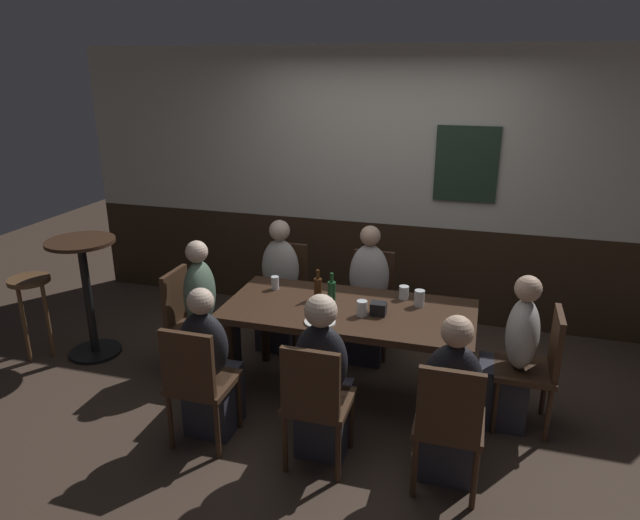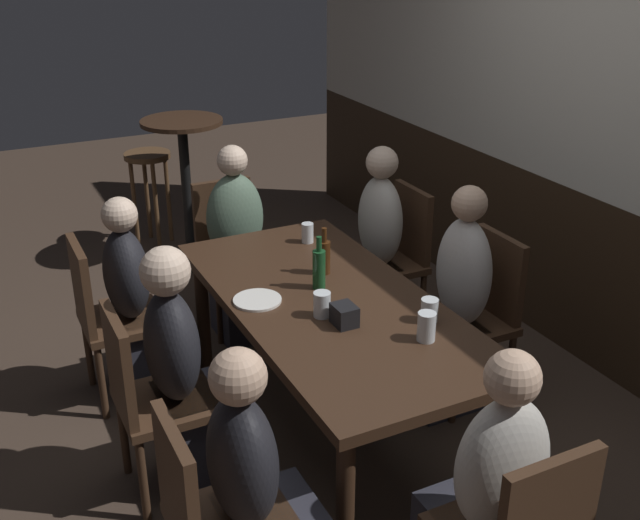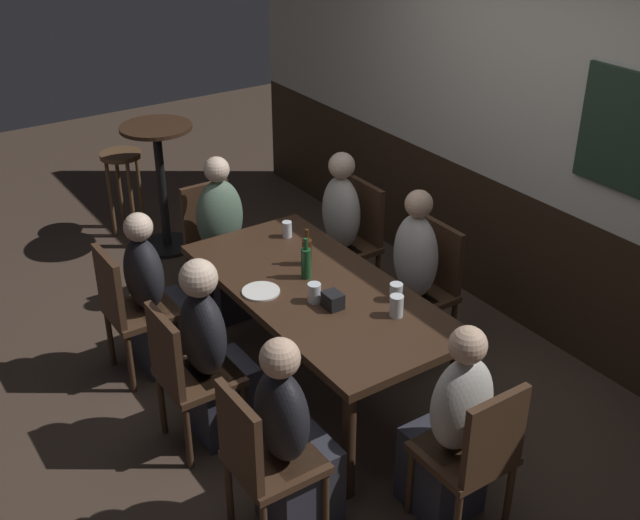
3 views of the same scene
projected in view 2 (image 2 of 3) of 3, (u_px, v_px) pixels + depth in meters
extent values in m
plane|color=#423328|center=(329.00, 435.00, 3.72)|extent=(12.00, 12.00, 0.00)
cube|color=#332316|center=(597.00, 282.00, 4.19)|extent=(6.40, 0.10, 0.95)
cube|color=beige|center=(638.00, 38.00, 3.66)|extent=(6.40, 0.10, 1.65)
cube|color=#382316|center=(330.00, 305.00, 3.43)|extent=(1.82, 0.86, 0.05)
cylinder|color=#382316|center=(203.00, 317.00, 4.10)|extent=(0.07, 0.07, 0.69)
cylinder|color=#382316|center=(345.00, 508.00, 2.77)|extent=(0.07, 0.07, 0.69)
cylinder|color=#382316|center=(320.00, 291.00, 4.38)|extent=(0.07, 0.07, 0.69)
cylinder|color=#382316|center=(499.00, 453.00, 3.06)|extent=(0.07, 0.07, 0.69)
cube|color=#422B1C|center=(466.00, 324.00, 3.86)|extent=(0.40, 0.40, 0.04)
cube|color=#422B1C|center=(499.00, 275.00, 3.83)|extent=(0.36, 0.04, 0.43)
cylinder|color=#422B1C|center=(454.00, 387.00, 3.74)|extent=(0.04, 0.04, 0.41)
cylinder|color=#422B1C|center=(416.00, 354.00, 4.02)|extent=(0.04, 0.04, 0.41)
cylinder|color=#422B1C|center=(510.00, 370.00, 3.88)|extent=(0.04, 0.04, 0.41)
cylinder|color=#422B1C|center=(469.00, 340.00, 4.16)|extent=(0.04, 0.04, 0.41)
cube|color=#422B1C|center=(548.00, 518.00, 2.28)|extent=(0.04, 0.36, 0.43)
cube|color=#422B1C|center=(177.00, 486.00, 2.41)|extent=(0.36, 0.04, 0.43)
cube|color=#422B1C|center=(168.00, 402.00, 3.23)|extent=(0.40, 0.40, 0.04)
cube|color=#422B1C|center=(119.00, 365.00, 3.06)|extent=(0.36, 0.04, 0.43)
cylinder|color=#422B1C|center=(197.00, 414.00, 3.53)|extent=(0.04, 0.04, 0.41)
cylinder|color=#422B1C|center=(222.00, 457.00, 3.25)|extent=(0.04, 0.04, 0.41)
cylinder|color=#422B1C|center=(124.00, 435.00, 3.39)|extent=(0.04, 0.04, 0.41)
cylinder|color=#422B1C|center=(143.00, 481.00, 3.12)|extent=(0.04, 0.04, 0.41)
cube|color=#422B1C|center=(235.00, 261.00, 4.56)|extent=(0.40, 0.40, 0.04)
cube|color=#422B1C|center=(223.00, 214.00, 4.62)|extent=(0.04, 0.36, 0.43)
cylinder|color=#422B1C|center=(273.00, 300.00, 4.59)|extent=(0.04, 0.04, 0.41)
cylinder|color=#422B1C|center=(219.00, 312.00, 4.45)|extent=(0.04, 0.04, 0.41)
cylinder|color=#422B1C|center=(252.00, 278.00, 4.86)|extent=(0.04, 0.04, 0.41)
cylinder|color=#422B1C|center=(201.00, 289.00, 4.73)|extent=(0.04, 0.04, 0.41)
cube|color=#422B1C|center=(124.00, 321.00, 3.89)|extent=(0.40, 0.40, 0.04)
cube|color=#422B1C|center=(81.00, 286.00, 3.72)|extent=(0.36, 0.04, 0.43)
cylinder|color=#422B1C|center=(152.00, 337.00, 4.19)|extent=(0.04, 0.04, 0.41)
cylinder|color=#422B1C|center=(169.00, 367.00, 3.91)|extent=(0.04, 0.04, 0.41)
cylinder|color=#422B1C|center=(88.00, 351.00, 4.05)|extent=(0.04, 0.04, 0.41)
cylinder|color=#422B1C|center=(102.00, 383.00, 3.77)|extent=(0.04, 0.04, 0.41)
cube|color=#422B1C|center=(384.00, 265.00, 4.51)|extent=(0.40, 0.40, 0.04)
cube|color=#422B1C|center=(412.00, 223.00, 4.49)|extent=(0.36, 0.04, 0.43)
cylinder|color=#422B1C|center=(373.00, 317.00, 4.39)|extent=(0.04, 0.04, 0.41)
cylinder|color=#422B1C|center=(345.00, 293.00, 4.67)|extent=(0.04, 0.04, 0.41)
cylinder|color=#422B1C|center=(422.00, 305.00, 4.53)|extent=(0.04, 0.04, 0.41)
cylinder|color=#422B1C|center=(393.00, 282.00, 4.81)|extent=(0.04, 0.04, 0.41)
cube|color=#2D2D38|center=(442.00, 365.00, 3.89)|extent=(0.32, 0.34, 0.45)
ellipsoid|color=silver|center=(464.00, 272.00, 3.72)|extent=(0.34, 0.22, 0.55)
sphere|color=#DBB293|center=(470.00, 203.00, 3.57)|extent=(0.17, 0.17, 0.17)
ellipsoid|color=beige|center=(502.00, 466.00, 2.44)|extent=(0.22, 0.34, 0.50)
sphere|color=#DBB293|center=(513.00, 378.00, 2.31)|extent=(0.18, 0.18, 0.18)
ellipsoid|color=black|center=(242.00, 460.00, 2.49)|extent=(0.34, 0.22, 0.47)
sphere|color=#DBB293|center=(238.00, 377.00, 2.36)|extent=(0.19, 0.19, 0.19)
cube|color=#2D2D38|center=(200.00, 433.00, 3.37)|extent=(0.32, 0.34, 0.45)
ellipsoid|color=black|center=(172.00, 346.00, 3.14)|extent=(0.34, 0.22, 0.49)
sphere|color=beige|center=(165.00, 271.00, 3.00)|extent=(0.20, 0.20, 0.20)
cube|color=#2D2D38|center=(244.00, 300.00, 4.54)|extent=(0.34, 0.32, 0.45)
ellipsoid|color=#56705B|center=(235.00, 218.00, 4.41)|extent=(0.22, 0.34, 0.53)
sphere|color=beige|center=(232.00, 160.00, 4.27)|extent=(0.17, 0.17, 0.17)
cube|color=#2D2D38|center=(152.00, 350.00, 4.02)|extent=(0.32, 0.34, 0.45)
ellipsoid|color=black|center=(126.00, 274.00, 3.80)|extent=(0.34, 0.22, 0.47)
sphere|color=beige|center=(119.00, 215.00, 3.67)|extent=(0.17, 0.17, 0.17)
cube|color=#2D2D38|center=(364.00, 300.00, 4.54)|extent=(0.32, 0.34, 0.45)
ellipsoid|color=beige|center=(380.00, 221.00, 4.38)|extent=(0.34, 0.22, 0.53)
sphere|color=beige|center=(382.00, 162.00, 4.23)|extent=(0.18, 0.18, 0.18)
cylinder|color=silver|center=(308.00, 233.00, 4.01)|extent=(0.06, 0.06, 0.10)
cylinder|color=#331E14|center=(308.00, 239.00, 4.02)|extent=(0.05, 0.05, 0.04)
cylinder|color=silver|center=(429.00, 310.00, 3.22)|extent=(0.07, 0.07, 0.10)
cylinder|color=silver|center=(429.00, 313.00, 3.22)|extent=(0.07, 0.07, 0.07)
cylinder|color=silver|center=(426.00, 327.00, 3.07)|extent=(0.08, 0.08, 0.12)
cylinder|color=gold|center=(426.00, 332.00, 3.08)|extent=(0.07, 0.07, 0.07)
cylinder|color=silver|center=(322.00, 304.00, 3.26)|extent=(0.07, 0.07, 0.11)
cylinder|color=#B26623|center=(322.00, 310.00, 3.27)|extent=(0.07, 0.07, 0.06)
cylinder|color=#194723|center=(319.00, 270.00, 3.49)|extent=(0.06, 0.06, 0.18)
cylinder|color=#194723|center=(319.00, 244.00, 3.44)|extent=(0.03, 0.03, 0.07)
cylinder|color=#42230F|center=(324.00, 258.00, 3.64)|extent=(0.06, 0.06, 0.16)
cylinder|color=#42230F|center=(324.00, 235.00, 3.60)|extent=(0.03, 0.03, 0.07)
cylinder|color=white|center=(257.00, 300.00, 3.40)|extent=(0.22, 0.22, 0.01)
cube|color=black|center=(344.00, 315.00, 3.19)|extent=(0.11, 0.09, 0.09)
cylinder|color=black|center=(192.00, 259.00, 5.61)|extent=(0.44, 0.44, 0.03)
cylinder|color=black|center=(187.00, 193.00, 5.40)|extent=(0.07, 0.07, 0.99)
cylinder|color=#382316|center=(182.00, 122.00, 5.19)|extent=(0.56, 0.56, 0.03)
cylinder|color=brown|center=(147.00, 155.00, 5.64)|extent=(0.34, 0.34, 0.04)
cylinder|color=brown|center=(156.00, 207.00, 5.68)|extent=(0.03, 0.03, 0.68)
cylinder|color=brown|center=(168.00, 199.00, 5.84)|extent=(0.03, 0.03, 0.68)
cylinder|color=brown|center=(147.00, 196.00, 5.89)|extent=(0.03, 0.03, 0.68)
cylinder|color=brown|center=(135.00, 204.00, 5.73)|extent=(0.03, 0.03, 0.68)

